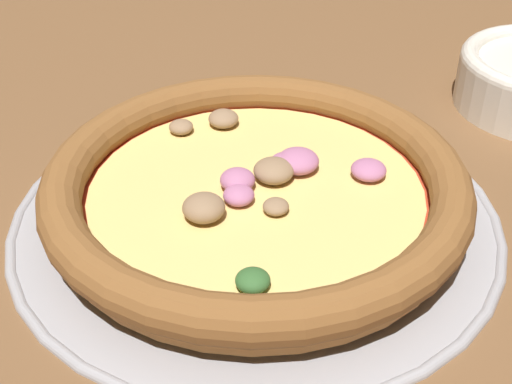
{
  "coord_description": "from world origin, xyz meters",
  "views": [
    {
      "loc": [
        0.43,
        0.01,
        0.33
      ],
      "look_at": [
        0.0,
        0.0,
        0.02
      ],
      "focal_mm": 50.0,
      "sensor_mm": 36.0,
      "label": 1
    }
  ],
  "objects": [
    {
      "name": "ground_plane",
      "position": [
        0.0,
        0.0,
        0.0
      ],
      "size": [
        3.0,
        3.0,
        0.0
      ],
      "primitive_type": "plane",
      "color": "brown"
    },
    {
      "name": "pizza",
      "position": [
        -0.0,
        0.0,
        0.03
      ],
      "size": [
        0.31,
        0.31,
        0.04
      ],
      "color": "#BC7F42",
      "rests_on": "pizza_tray"
    },
    {
      "name": "pizza_tray",
      "position": [
        0.0,
        0.0,
        0.0
      ],
      "size": [
        0.37,
        0.37,
        0.01
      ],
      "color": "#9E9EA3",
      "rests_on": "ground_plane"
    }
  ]
}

